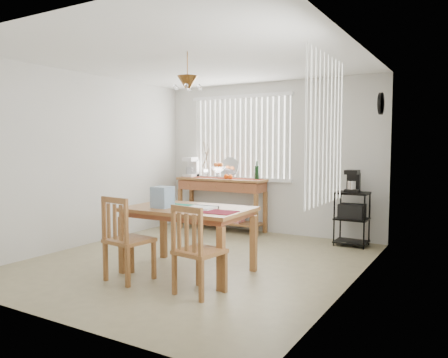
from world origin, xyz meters
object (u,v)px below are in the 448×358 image
Objects in this scene: sideboard at (222,191)px; chair_right at (197,251)px; wire_cart at (352,213)px; dining_table at (188,215)px; cart_items at (353,182)px; chair_left at (126,239)px.

sideboard is 3.42m from chair_right.
wire_cart is 0.88× the size of chair_right.
dining_table is 0.85m from chair_right.
cart_items reaches higher than chair_left.
chair_left reaches higher than chair_right.
wire_cart is at bearing 61.07° from dining_table.
chair_left reaches higher than sideboard.
chair_left is at bearing -122.65° from dining_table.
sideboard is 2.33m from cart_items.
chair_right is at bearing 1.06° from chair_left.
cart_items is 3.16m from chair_right.
sideboard is at bearing 116.50° from chair_right.
chair_left is (-0.40, -0.63, -0.22)m from dining_table.
chair_left is at bearing -119.73° from wire_cart.
dining_table is at bearing -118.93° from wire_cart.
cart_items reaches higher than sideboard.
chair_right is (0.94, 0.02, -0.02)m from chair_left.
sideboard reaches higher than dining_table.
chair_right is (1.52, -3.05, -0.25)m from sideboard.
chair_right is (-0.79, -3.02, -0.52)m from cart_items.
sideboard is 2.32m from wire_cart.
cart_items reaches higher than wire_cart.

